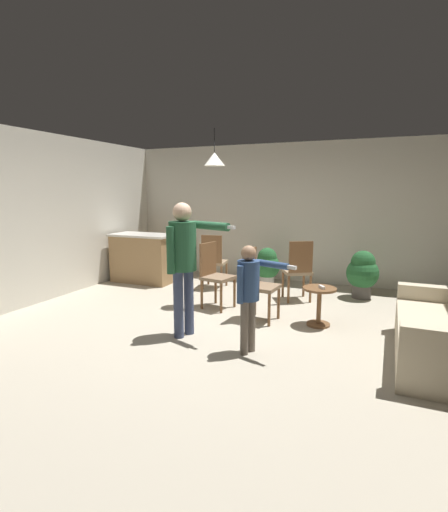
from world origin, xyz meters
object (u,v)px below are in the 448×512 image
Objects in this scene: couch_floral at (448,333)px; dining_chair_by_counter at (213,259)px; dining_chair_centre_back at (214,273)px; dining_chair_spare at (257,281)px; spare_remote_on_table at (322,287)px; person_child at (249,287)px; dining_chair_near_wall at (298,268)px; potted_plant_by_wall at (267,265)px; kitchen_counter at (144,258)px; side_table_by_couch at (319,302)px; person_adult at (184,255)px; potted_plant_corner at (363,272)px.

couch_floral and dining_chair_by_counter have the same top height.
dining_chair_centre_back is 0.84m from dining_chair_spare.
dining_chair_centre_back is at bearing 171.42° from spare_remote_on_table.
person_child reaches higher than dining_chair_near_wall.
dining_chair_near_wall reaches higher than spare_remote_on_table.
dining_chair_near_wall is 1.36× the size of potted_plant_by_wall.
kitchen_counter is 1.26× the size of dining_chair_by_counter.
potted_plant_by_wall is (-0.41, 1.88, -0.14)m from dining_chair_spare.
couch_floral is at bearing -24.41° from side_table_by_couch.
potted_plant_by_wall is at bearing 106.14° from dining_chair_near_wall.
dining_chair_near_wall is 1.00× the size of dining_chair_centre_back.
spare_remote_on_table is (1.65, -0.25, -0.01)m from dining_chair_centre_back.
dining_chair_near_wall is at bearing 116.43° from spare_remote_on_table.
couch_floral reaches higher than potted_plant_by_wall.
person_adult is (2.14, -2.25, 0.54)m from kitchen_counter.
potted_plant_by_wall is (0.22, 2.81, -0.61)m from person_adult.
dining_chair_near_wall is (1.61, -0.23, 0.00)m from dining_chair_by_counter.
dining_chair_centre_back is 1.00× the size of dining_chair_spare.
potted_plant_corner is at bearing -5.19° from potted_plant_by_wall.
person_child reaches higher than potted_plant_corner.
person_child is 2.25m from dining_chair_near_wall.
spare_remote_on_table is (0.87, 0.05, -0.01)m from dining_chair_spare.
dining_chair_spare reaches higher than potted_plant_corner.
dining_chair_near_wall is at bearing -147.94° from potted_plant_corner.
person_adult is at bearing -82.23° from dining_chair_by_counter.
person_adult is at bearing 18.93° from dining_chair_centre_back.
dining_chair_by_counter reaches higher than potted_plant_corner.
person_adult is at bearing -28.93° from dining_chair_spare.
couch_floral is 1.55m from side_table_by_couch.
couch_floral is at bearing -67.15° from potted_plant_corner.
person_child is at bearing -38.68° from kitchen_counter.
dining_chair_near_wall is (0.07, 2.24, -0.20)m from person_child.
side_table_by_couch is 0.32× the size of person_adult.
couch_floral is 2.32m from dining_chair_spare.
person_child is at bearing -115.59° from side_table_by_couch.
person_adult is 1.36× the size of person_child.
potted_plant_corner is 6.20× the size of spare_remote_on_table.
dining_chair_by_counter and dining_chair_spare have the same top height.
dining_chair_centre_back reaches higher than potted_plant_by_wall.
potted_plant_corner reaches higher than side_table_by_couch.
kitchen_counter reaches higher than spare_remote_on_table.
dining_chair_by_counter is (-3.52, 1.91, 0.21)m from couch_floral.
dining_chair_near_wall and dining_chair_spare have the same top height.
dining_chair_centre_back is (1.99, -1.02, 0.07)m from kitchen_counter.
dining_chair_spare is (-0.84, -0.09, 0.22)m from side_table_by_couch.
dining_chair_near_wall is 1.24× the size of potted_plant_corner.
dining_chair_by_counter is 1.24× the size of potted_plant_corner.
dining_chair_near_wall reaches higher than kitchen_counter.
potted_plant_by_wall is at bearing 124.90° from spare_remote_on_table.
dining_chair_by_counter is 7.69× the size of spare_remote_on_table.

